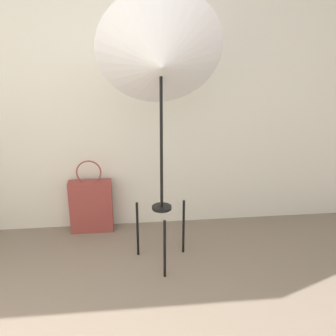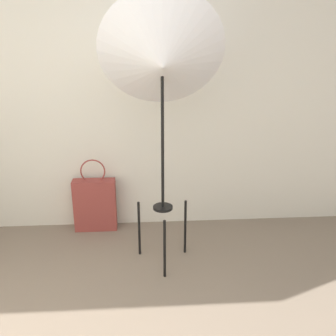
{
  "view_description": "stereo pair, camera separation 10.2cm",
  "coord_description": "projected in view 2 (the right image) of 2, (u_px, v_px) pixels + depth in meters",
  "views": [
    {
      "loc": [
        0.19,
        -1.07,
        1.74
      ],
      "look_at": [
        0.46,
        1.39,
        0.85
      ],
      "focal_mm": 42.0,
      "sensor_mm": 36.0,
      "label": 1
    },
    {
      "loc": [
        0.29,
        -1.08,
        1.74
      ],
      "look_at": [
        0.46,
        1.39,
        0.85
      ],
      "focal_mm": 42.0,
      "sensor_mm": 36.0,
      "label": 2
    }
  ],
  "objects": [
    {
      "name": "wall_back",
      "position": [
        106.0,
        82.0,
        3.27
      ],
      "size": [
        8.0,
        0.05,
        2.6
      ],
      "color": "beige",
      "rests_on": "ground_plane"
    },
    {
      "name": "photo_umbrella",
      "position": [
        162.0,
        60.0,
        2.58
      ],
      "size": [
        0.87,
        0.59,
        1.98
      ],
      "color": "black",
      "rests_on": "ground_plane"
    },
    {
      "name": "tote_bag",
      "position": [
        95.0,
        204.0,
        3.5
      ],
      "size": [
        0.37,
        0.12,
        0.67
      ],
      "color": "brown",
      "rests_on": "ground_plane"
    }
  ]
}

